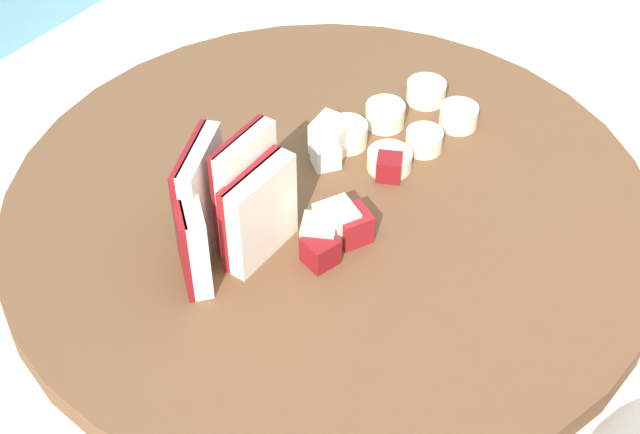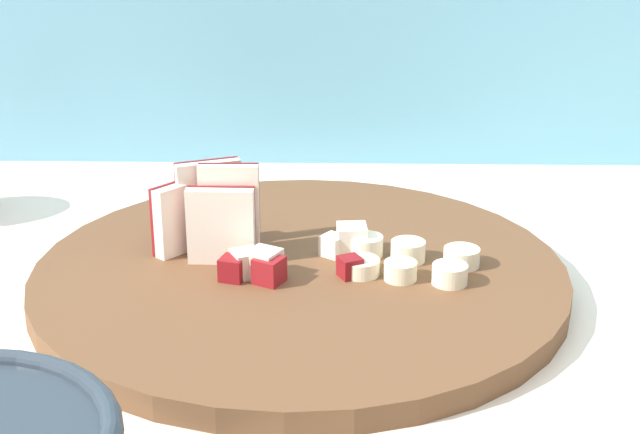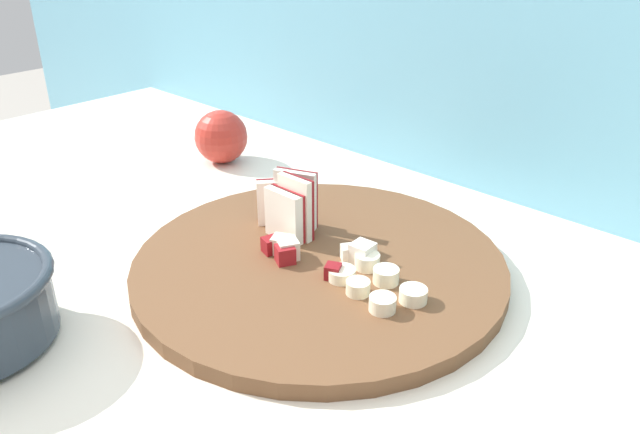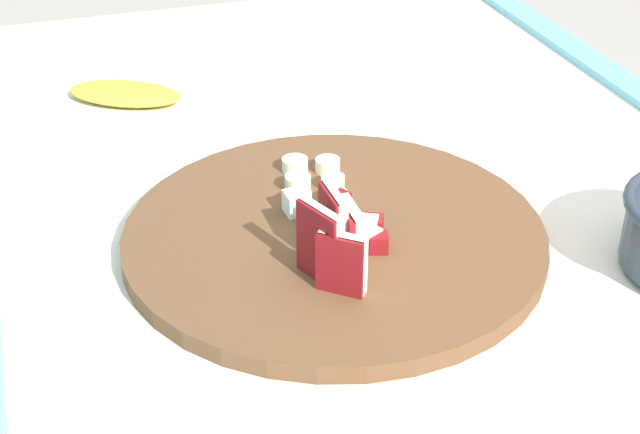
# 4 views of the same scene
# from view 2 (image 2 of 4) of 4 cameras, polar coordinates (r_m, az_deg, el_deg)

# --- Properties ---
(tile_backsplash) EXTENTS (2.40, 0.04, 1.53)m
(tile_backsplash) POSITION_cam_2_polar(r_m,az_deg,el_deg) (1.02, -2.43, -5.41)
(tile_backsplash) COLOR #6BADC6
(tile_backsplash) RESTS_ON ground
(cutting_board) EXTENTS (0.37, 0.37, 0.02)m
(cutting_board) POSITION_cam_2_polar(r_m,az_deg,el_deg) (0.66, -1.23, -3.61)
(cutting_board) COLOR brown
(cutting_board) RESTS_ON tiled_countertop
(apple_wedge_fan) EXTENTS (0.08, 0.05, 0.07)m
(apple_wedge_fan) POSITION_cam_2_polar(r_m,az_deg,el_deg) (0.67, -6.67, 0.16)
(apple_wedge_fan) COLOR maroon
(apple_wedge_fan) RESTS_ON cutting_board
(apple_dice_pile) EXTENTS (0.10, 0.08, 0.02)m
(apple_dice_pile) POSITION_cam_2_polar(r_m,az_deg,el_deg) (0.65, -1.71, -2.49)
(apple_dice_pile) COLOR white
(apple_dice_pile) RESTS_ON cutting_board
(banana_slice_rows) EXTENTS (0.10, 0.07, 0.01)m
(banana_slice_rows) POSITION_cam_2_polar(r_m,az_deg,el_deg) (0.65, 5.34, -2.61)
(banana_slice_rows) COLOR #F4EAC6
(banana_slice_rows) RESTS_ON cutting_board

